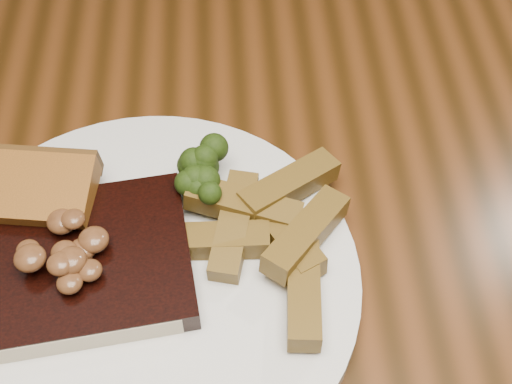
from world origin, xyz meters
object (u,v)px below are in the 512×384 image
dining_table (267,280)px  plate (143,284)px  steak (76,266)px  potato_wedges (260,241)px  garlic_bread (32,206)px

dining_table → plate: (-0.09, -0.06, 0.10)m
dining_table → steak: steak is taller
dining_table → potato_wedges: 0.12m
dining_table → garlic_bread: 0.21m
plate → potato_wedges: 0.09m
steak → garlic_bread: (-0.04, 0.05, -0.00)m
dining_table → potato_wedges: potato_wedges is taller
garlic_bread → potato_wedges: bearing=-5.9°
garlic_bread → steak: bearing=-47.4°
dining_table → plate: 0.15m
plate → steak: (-0.04, 0.01, 0.02)m
plate → garlic_bread: garlic_bread is taller
potato_wedges → plate: bearing=-166.8°
plate → steak: size_ratio=1.95×
potato_wedges → steak: bearing=-174.1°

